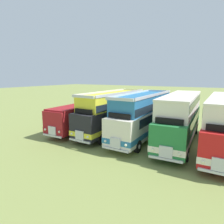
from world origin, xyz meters
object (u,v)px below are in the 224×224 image
Objects in this scene: bus_first_in_row at (87,114)px; bus_fifth_in_row at (224,121)px; bus_fourth_in_row at (180,117)px; bus_second_in_row at (113,111)px; bus_third_in_row at (143,115)px.

bus_fifth_in_row is at bearing 0.20° from bus_first_in_row.
bus_fourth_in_row is 0.98× the size of bus_fifth_in_row.
bus_fourth_in_row is at bearing 1.40° from bus_first_in_row.
bus_fourth_in_row is 3.52m from bus_fifth_in_row.
bus_first_in_row is at bearing -179.73° from bus_second_in_row.
bus_third_in_row reaches higher than bus_fourth_in_row.
bus_third_in_row reaches higher than bus_fifth_in_row.
bus_second_in_row is (3.51, 0.02, 0.60)m from bus_first_in_row.
bus_second_in_row and bus_third_in_row have the same top height.
bus_first_in_row is at bearing -179.80° from bus_fifth_in_row.
bus_second_in_row is at bearing -179.82° from bus_fifth_in_row.
bus_fourth_in_row is (10.52, 0.26, 0.72)m from bus_first_in_row.
bus_second_in_row is at bearing 178.32° from bus_third_in_row.
bus_third_in_row is 0.94× the size of bus_fifth_in_row.
bus_second_in_row reaches higher than bus_fifth_in_row.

